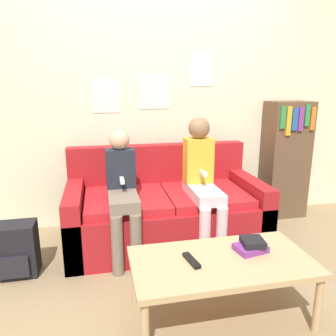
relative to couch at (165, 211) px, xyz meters
name	(u,v)px	position (x,y,z in m)	size (l,w,h in m)	color
ground_plane	(179,270)	(0.00, -0.56, -0.28)	(10.00, 10.00, 0.00)	#937A56
wall_back	(154,95)	(0.00, 0.53, 1.02)	(8.00, 0.06, 2.60)	beige
couch	(165,211)	(0.00, 0.00, 0.00)	(1.72, 0.87, 0.83)	maroon
coffee_table	(222,265)	(0.12, -1.11, 0.07)	(1.08, 0.56, 0.39)	tan
person_left	(122,188)	(-0.39, -0.21, 0.31)	(0.24, 0.59, 1.04)	#756656
person_right	(202,177)	(0.29, -0.20, 0.36)	(0.24, 0.59, 1.13)	silver
tv_remote	(191,260)	(-0.06, -1.10, 0.12)	(0.07, 0.17, 0.02)	black
book_stack	(251,246)	(0.34, -1.05, 0.15)	(0.21, 0.17, 0.08)	#7A3389
bookshelf	(285,160)	(1.38, 0.33, 0.34)	(0.44, 0.32, 1.23)	brown
backpack	(16,250)	(-1.21, -0.35, -0.08)	(0.30, 0.24, 0.41)	black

